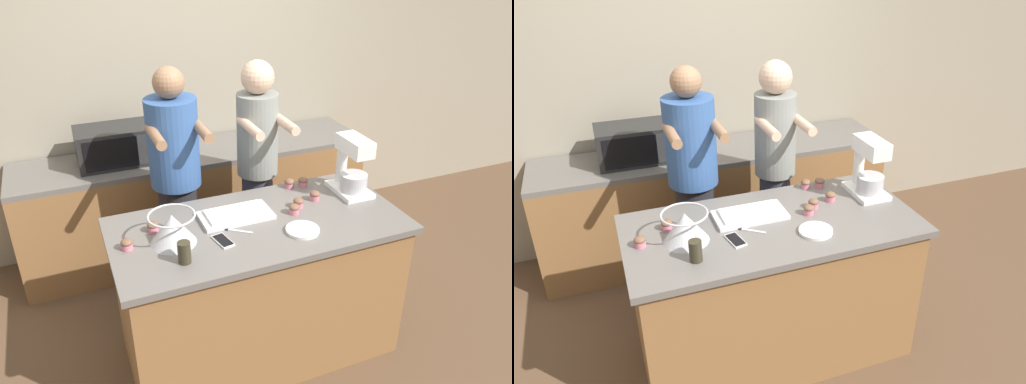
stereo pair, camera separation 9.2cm
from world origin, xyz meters
TOP-DOWN VIEW (x-y plane):
  - ground_plane at (0.00, 0.00)m, footprint 16.00×16.00m
  - back_wall at (0.00, 1.65)m, footprint 10.00×0.06m
  - island_counter at (0.00, 0.00)m, footprint 1.70×0.82m
  - back_counter at (0.00, 1.30)m, footprint 2.80×0.60m
  - person_left at (-0.31, 0.69)m, footprint 0.35×0.51m
  - person_right at (0.28, 0.69)m, footprint 0.31×0.48m
  - stand_mixer at (0.69, 0.13)m, footprint 0.20×0.30m
  - mixing_bowl at (-0.50, -0.01)m, footprint 0.26×0.26m
  - baking_tray at (-0.10, 0.11)m, footprint 0.42×0.22m
  - microwave_oven at (-0.61, 1.30)m, footprint 0.55×0.34m
  - cell_phone at (-0.26, -0.11)m, footprint 0.10×0.15m
  - drinking_glass at (-0.50, -0.21)m, footprint 0.07×0.07m
  - small_plate at (0.19, -0.18)m, footprint 0.19×0.19m
  - knife at (-0.18, -0.02)m, footprint 0.19×0.15m
  - cupcake_0 at (-0.58, 0.14)m, footprint 0.06×0.06m
  - cupcake_1 at (0.36, 0.34)m, footprint 0.06×0.06m
  - cupcake_2 at (0.24, 0.02)m, footprint 0.06×0.06m
  - cupcake_3 at (-0.74, 0.02)m, footprint 0.06×0.06m
  - cupcake_4 at (0.45, 0.32)m, footprint 0.06×0.06m
  - cupcake_5 at (0.29, 0.08)m, footprint 0.06×0.06m
  - cupcake_6 at (0.43, 0.12)m, footprint 0.06×0.06m

SIDE VIEW (x-z plane):
  - ground_plane at x=0.00m, z-range 0.00..0.00m
  - back_counter at x=0.00m, z-range 0.00..0.89m
  - island_counter at x=0.00m, z-range 0.00..0.95m
  - person_left at x=-0.31m, z-range 0.05..1.77m
  - person_right at x=0.28m, z-range 0.07..1.78m
  - knife at x=-0.18m, z-range 0.94..0.95m
  - cell_phone at x=-0.26m, z-range 0.94..0.96m
  - small_plate at x=0.19m, z-range 0.94..0.96m
  - baking_tray at x=-0.10m, z-range 0.94..0.98m
  - cupcake_0 at x=-0.58m, z-range 0.94..1.01m
  - cupcake_1 at x=0.36m, z-range 0.94..1.01m
  - cupcake_2 at x=0.24m, z-range 0.94..1.01m
  - cupcake_3 at x=-0.74m, z-range 0.94..1.01m
  - cupcake_4 at x=0.45m, z-range 0.94..1.01m
  - cupcake_5 at x=0.29m, z-range 0.94..1.01m
  - cupcake_6 at x=0.43m, z-range 0.94..1.01m
  - drinking_glass at x=-0.50m, z-range 0.94..1.06m
  - microwave_oven at x=-0.61m, z-range 0.89..1.17m
  - mixing_bowl at x=-0.50m, z-range 0.95..1.12m
  - stand_mixer at x=0.69m, z-range 0.92..1.30m
  - back_wall at x=0.00m, z-range 0.00..2.70m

